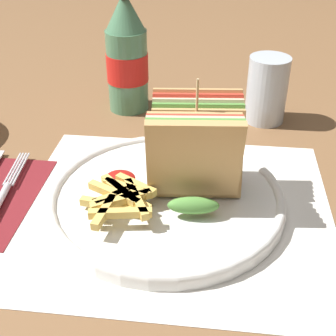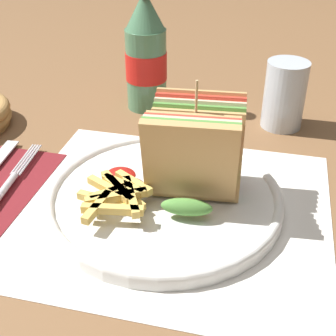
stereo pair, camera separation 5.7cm
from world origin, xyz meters
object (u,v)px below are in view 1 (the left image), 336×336
glass_near (267,90)px  club_sandwich (195,150)px  coke_bottle_near (127,56)px  plate_main (166,197)px

glass_near → club_sandwich: bearing=-113.3°
club_sandwich → coke_bottle_near: 0.28m
plate_main → club_sandwich: club_sandwich is taller
club_sandwich → coke_bottle_near: coke_bottle_near is taller
club_sandwich → glass_near: (0.10, 0.23, -0.02)m
plate_main → glass_near: size_ratio=2.72×
coke_bottle_near → club_sandwich: bearing=-62.8°
plate_main → glass_near: (0.13, 0.25, 0.04)m
plate_main → coke_bottle_near: size_ratio=1.34×
plate_main → coke_bottle_near: bearing=109.8°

